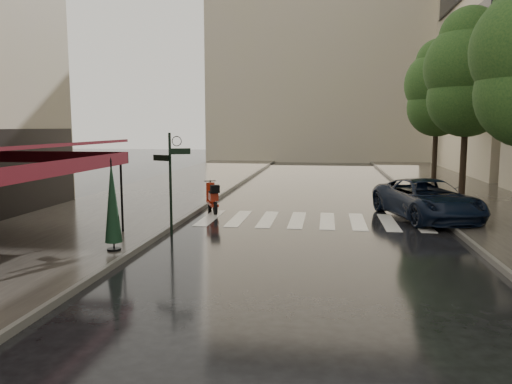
# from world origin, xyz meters

# --- Properties ---
(ground) EXTENTS (120.00, 120.00, 0.00)m
(ground) POSITION_xyz_m (0.00, 0.00, 0.00)
(ground) COLOR black
(ground) RESTS_ON ground
(sidewalk_near) EXTENTS (6.00, 60.00, 0.12)m
(sidewalk_near) POSITION_xyz_m (-4.50, 12.00, 0.06)
(sidewalk_near) COLOR #38332D
(sidewalk_near) RESTS_ON ground
(sidewalk_far) EXTENTS (5.50, 60.00, 0.12)m
(sidewalk_far) POSITION_xyz_m (10.25, 12.00, 0.06)
(sidewalk_far) COLOR #38332D
(sidewalk_far) RESTS_ON ground
(curb_near) EXTENTS (0.12, 60.00, 0.16)m
(curb_near) POSITION_xyz_m (-1.45, 12.00, 0.07)
(curb_near) COLOR #595651
(curb_near) RESTS_ON ground
(curb_far) EXTENTS (0.12, 60.00, 0.16)m
(curb_far) POSITION_xyz_m (7.45, 12.00, 0.07)
(curb_far) COLOR #595651
(curb_far) RESTS_ON ground
(crosswalk) EXTENTS (7.85, 3.20, 0.01)m
(crosswalk) POSITION_xyz_m (2.98, 6.00, 0.01)
(crosswalk) COLOR silver
(crosswalk) RESTS_ON ground
(signpost) EXTENTS (1.17, 0.29, 3.10)m
(signpost) POSITION_xyz_m (-1.19, 3.00, 1.83)
(signpost) COLOR black
(signpost) RESTS_ON ground
(backdrop_building) EXTENTS (22.00, 6.00, 20.00)m
(backdrop_building) POSITION_xyz_m (3.00, 38.00, 10.00)
(backdrop_building) COLOR #B5AB8A
(backdrop_building) RESTS_ON ground
(tree_mid) EXTENTS (3.80, 3.80, 8.34)m
(tree_mid) POSITION_xyz_m (9.50, 12.00, 5.59)
(tree_mid) COLOR black
(tree_mid) RESTS_ON sidewalk_far
(tree_far) EXTENTS (3.80, 3.80, 8.16)m
(tree_far) POSITION_xyz_m (9.70, 19.00, 5.46)
(tree_far) COLOR black
(tree_far) RESTS_ON sidewalk_far
(scooter) EXTENTS (0.89, 1.67, 1.16)m
(scooter) POSITION_xyz_m (-0.89, 7.21, 0.54)
(scooter) COLOR black
(scooter) RESTS_ON ground
(parked_car) EXTENTS (3.68, 5.57, 1.42)m
(parked_car) POSITION_xyz_m (7.00, 6.82, 0.71)
(parked_car) COLOR black
(parked_car) RESTS_ON ground
(parasol_back) EXTENTS (0.44, 0.44, 2.34)m
(parasol_back) POSITION_xyz_m (-1.94, 0.50, 1.38)
(parasol_back) COLOR black
(parasol_back) RESTS_ON sidewalk_near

